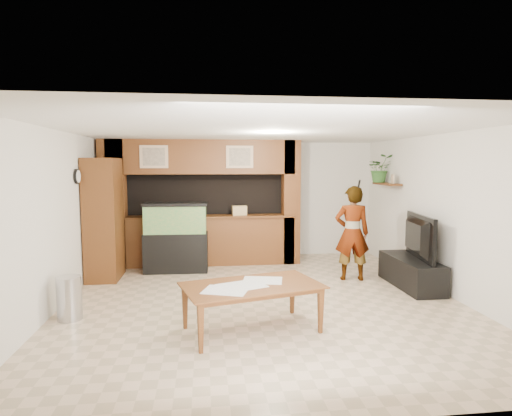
{
  "coord_description": "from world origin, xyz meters",
  "views": [
    {
      "loc": [
        -0.87,
        -6.42,
        2.1
      ],
      "look_at": [
        -0.02,
        0.6,
        1.38
      ],
      "focal_mm": 30.0,
      "sensor_mm": 36.0,
      "label": 1
    }
  ],
  "objects": [
    {
      "name": "floor",
      "position": [
        0.0,
        0.0,
        0.0
      ],
      "size": [
        6.5,
        6.5,
        0.0
      ],
      "primitive_type": "plane",
      "color": "tan",
      "rests_on": "ground"
    },
    {
      "name": "ceiling",
      "position": [
        0.0,
        0.0,
        2.6
      ],
      "size": [
        6.5,
        6.5,
        0.0
      ],
      "primitive_type": "plane",
      "color": "white",
      "rests_on": "wall_back"
    },
    {
      "name": "wall_back",
      "position": [
        0.0,
        3.25,
        1.3
      ],
      "size": [
        6.0,
        0.0,
        6.0
      ],
      "primitive_type": "plane",
      "rotation": [
        1.57,
        0.0,
        0.0
      ],
      "color": "silver",
      "rests_on": "floor"
    },
    {
      "name": "wall_left",
      "position": [
        -3.0,
        0.0,
        1.3
      ],
      "size": [
        0.0,
        6.5,
        6.5
      ],
      "primitive_type": "plane",
      "rotation": [
        1.57,
        0.0,
        1.57
      ],
      "color": "silver",
      "rests_on": "floor"
    },
    {
      "name": "wall_right",
      "position": [
        3.0,
        0.0,
        1.3
      ],
      "size": [
        0.0,
        6.5,
        6.5
      ],
      "primitive_type": "plane",
      "rotation": [
        1.57,
        0.0,
        -1.57
      ],
      "color": "silver",
      "rests_on": "floor"
    },
    {
      "name": "partition",
      "position": [
        -0.95,
        2.64,
        1.31
      ],
      "size": [
        4.2,
        0.99,
        2.6
      ],
      "color": "brown",
      "rests_on": "floor"
    },
    {
      "name": "wall_clock",
      "position": [
        -2.97,
        1.0,
        1.9
      ],
      "size": [
        0.05,
        0.25,
        0.25
      ],
      "color": "black",
      "rests_on": "wall_left"
    },
    {
      "name": "wall_shelf",
      "position": [
        2.85,
        1.95,
        1.7
      ],
      "size": [
        0.25,
        0.9,
        0.04
      ],
      "primitive_type": "cube",
      "color": "#5B3315",
      "rests_on": "wall_right"
    },
    {
      "name": "pantry_cabinet",
      "position": [
        -2.7,
        1.61,
        1.11
      ],
      "size": [
        0.55,
        0.9,
        2.21
      ],
      "primitive_type": "cube",
      "color": "#5B3315",
      "rests_on": "floor"
    },
    {
      "name": "trash_can",
      "position": [
        -2.7,
        -0.54,
        0.3
      ],
      "size": [
        0.32,
        0.32,
        0.6
      ],
      "primitive_type": "cylinder",
      "color": "#B2B2B7",
      "rests_on": "floor"
    },
    {
      "name": "aquarium",
      "position": [
        -1.43,
        1.95,
        0.67
      ],
      "size": [
        1.23,
        0.46,
        1.36
      ],
      "rotation": [
        0.0,
        0.0,
        -0.04
      ],
      "color": "black",
      "rests_on": "floor"
    },
    {
      "name": "tv_stand",
      "position": [
        2.65,
        0.41,
        0.25
      ],
      "size": [
        0.55,
        1.49,
        0.5
      ],
      "primitive_type": "cube",
      "color": "black",
      "rests_on": "floor"
    },
    {
      "name": "television",
      "position": [
        2.65,
        0.41,
        0.87
      ],
      "size": [
        0.38,
        1.32,
        0.75
      ],
      "primitive_type": "imported",
      "rotation": [
        0.0,
        0.0,
        1.41
      ],
      "color": "black",
      "rests_on": "tv_stand"
    },
    {
      "name": "photo_frame",
      "position": [
        2.85,
        1.69,
        1.81
      ],
      "size": [
        0.04,
        0.14,
        0.18
      ],
      "primitive_type": "cube",
      "rotation": [
        0.0,
        0.0,
        -0.11
      ],
      "color": "tan",
      "rests_on": "wall_shelf"
    },
    {
      "name": "potted_plant",
      "position": [
        2.82,
        2.24,
        2.01
      ],
      "size": [
        0.57,
        0.51,
        0.59
      ],
      "primitive_type": "imported",
      "rotation": [
        0.0,
        0.0,
        -0.11
      ],
      "color": "#2F6126",
      "rests_on": "wall_shelf"
    },
    {
      "name": "person",
      "position": [
        1.78,
        0.97,
        0.86
      ],
      "size": [
        0.68,
        0.5,
        1.72
      ],
      "primitive_type": "imported",
      "rotation": [
        0.0,
        0.0,
        2.99
      ],
      "color": "#A07E58",
      "rests_on": "floor"
    },
    {
      "name": "microphone",
      "position": [
        1.83,
        0.81,
        1.76
      ],
      "size": [
        0.03,
        0.09,
        0.15
      ],
      "primitive_type": "cylinder",
      "rotation": [
        0.44,
        0.0,
        0.0
      ],
      "color": "black",
      "rests_on": "person"
    },
    {
      "name": "dining_table",
      "position": [
        -0.28,
        -1.26,
        0.3
      ],
      "size": [
        1.89,
        1.36,
        0.6
      ],
      "primitive_type": "imported",
      "rotation": [
        0.0,
        0.0,
        0.27
      ],
      "color": "#5B3315",
      "rests_on": "floor"
    },
    {
      "name": "newspaper_a",
      "position": [
        -0.63,
        -1.45,
        0.6
      ],
      "size": [
        0.61,
        0.52,
        0.01
      ],
      "primitive_type": "cube",
      "rotation": [
        0.0,
        0.0,
        -0.33
      ],
      "color": "silver",
      "rests_on": "dining_table"
    },
    {
      "name": "newspaper_b",
      "position": [
        -0.42,
        -1.27,
        0.6
      ],
      "size": [
        0.66,
        0.58,
        0.01
      ],
      "primitive_type": "cube",
      "rotation": [
        0.0,
        0.0,
        0.37
      ],
      "color": "silver",
      "rests_on": "dining_table"
    },
    {
      "name": "newspaper_c",
      "position": [
        -0.13,
        -1.06,
        0.6
      ],
      "size": [
        0.56,
        0.46,
        0.01
      ],
      "primitive_type": "cube",
      "rotation": [
        0.0,
        0.0,
        -0.21
      ],
      "color": "silver",
      "rests_on": "dining_table"
    },
    {
      "name": "counter_box",
      "position": [
        -0.15,
        2.45,
        1.14
      ],
      "size": [
        0.31,
        0.22,
        0.2
      ],
      "primitive_type": "cube",
      "rotation": [
        0.0,
        0.0,
        0.07
      ],
      "color": "tan",
      "rests_on": "partition"
    }
  ]
}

